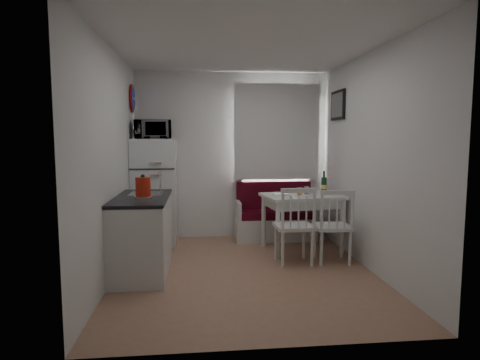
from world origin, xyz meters
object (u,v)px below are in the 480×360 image
Objects in this scene: microwave at (153,129)px; kettle at (143,187)px; wine_bottle at (324,182)px; kitchen_counter at (143,234)px; bench at (275,220)px; dining_table at (302,201)px; chair_right at (335,218)px; chair_left at (296,217)px; fridge at (155,192)px.

microwave reaches higher than kettle.
wine_bottle is at bearing 22.97° from kettle.
kettle reaches higher than kitchen_counter.
bench is 2.50m from kettle.
dining_table is 0.72m from chair_right.
bench is 1.36m from chair_left.
bench is 1.90m from fridge.
chair_left reaches higher than bench.
kettle is at bearing -157.03° from wine_bottle.
chair_left is 1.96× the size of kettle.
dining_table is at bearing -13.43° from microwave.
microwave reaches higher than bench.
microwave is (0.00, -0.05, 0.92)m from fridge.
bench is at bearing 102.66° from dining_table.
kettle is at bearing -138.87° from bench.
kettle is (0.03, -1.47, 0.25)m from fridge.
wine_bottle is at bearing -43.00° from bench.
fridge is at bearing 144.03° from chair_left.
wine_bottle is (0.59, 0.77, 0.35)m from chair_left.
kitchen_counter is 1.73m from microwave.
bench is 2.32m from microwave.
microwave is at bearing 170.70° from wine_bottle.
wine_bottle is (0.09, 0.77, 0.37)m from chair_right.
fridge is (-1.84, 1.22, 0.18)m from chair_left.
kitchen_counter reaches higher than dining_table.
wine_bottle is (2.45, 0.80, 0.50)m from kitchen_counter.
kettle is (-2.06, -0.92, 0.33)m from dining_table.
microwave is at bearing 145.13° from chair_left.
wine_bottle is (2.40, 1.02, -0.08)m from kettle.
chair_right is 0.32× the size of fridge.
fridge is at bearing 89.10° from kitchen_counter.
chair_right is at bearing -27.49° from fridge.
fridge is (-2.34, 1.22, 0.20)m from chair_right.
wine_bottle is at bearing -10.44° from fridge.
bench is 2.49× the size of microwave.
dining_table is 3.53× the size of wine_bottle.
kettle is 2.61m from wine_bottle.
wine_bottle reaches higher than chair_right.
wine_bottle is at bearing 85.76° from chair_right.
microwave is 2.57m from wine_bottle.
fridge is at bearing -176.60° from bench.
chair_left is (0.00, -1.33, 0.31)m from bench.
kettle reaches higher than bench.
kitchen_counter is at bearing 102.63° from kettle.
fridge is at bearing 90.00° from microwave.
kettle is at bearing -88.79° from microwave.
microwave is 1.86× the size of kettle.
kettle is at bearing -171.01° from chair_right.
chair_right is at bearing 6.19° from kettle.
fridge is at bearing 91.17° from kettle.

